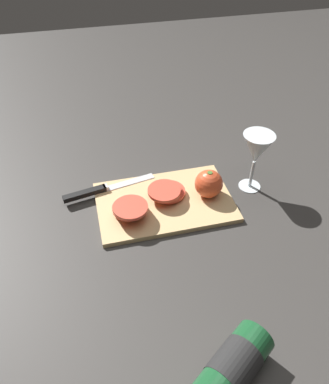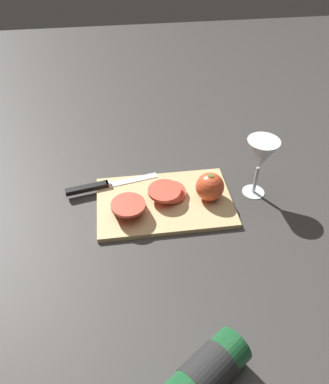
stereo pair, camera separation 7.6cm
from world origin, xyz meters
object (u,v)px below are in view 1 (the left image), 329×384
object	(u,v)px
wine_bottle	(225,379)
tomato_slice_stack_near	(130,208)
wine_glass	(257,151)
whole_tomato	(209,184)
tomato_slice_stack_far	(167,192)
knife	(94,191)

from	to	relation	value
wine_bottle	tomato_slice_stack_near	size ratio (longest dim) A/B	2.29
wine_glass	tomato_slice_stack_near	distance (m)	0.37
wine_glass	whole_tomato	xyz separation A→B (m)	(0.13, 0.02, -0.07)
tomato_slice_stack_near	tomato_slice_stack_far	size ratio (longest dim) A/B	1.15
wine_bottle	wine_glass	bearing A→B (deg)	-118.14
knife	tomato_slice_stack_near	world-z (taller)	tomato_slice_stack_near
wine_bottle	knife	bearing A→B (deg)	-73.03
wine_glass	tomato_slice_stack_far	world-z (taller)	wine_glass
tomato_slice_stack_far	whole_tomato	bearing A→B (deg)	170.02
wine_glass	knife	size ratio (longest dim) A/B	0.66
wine_glass	tomato_slice_stack_near	xyz separation A→B (m)	(0.35, 0.04, -0.09)
tomato_slice_stack_far	tomato_slice_stack_near	bearing A→B (deg)	21.18
tomato_slice_stack_near	tomato_slice_stack_far	xyz separation A→B (m)	(-0.11, -0.04, -0.00)
wine_bottle	wine_glass	distance (m)	0.57
knife	tomato_slice_stack_far	world-z (taller)	tomato_slice_stack_far
knife	tomato_slice_stack_near	distance (m)	0.13
wine_bottle	knife	xyz separation A→B (m)	(0.17, -0.56, -0.02)
tomato_slice_stack_near	knife	bearing A→B (deg)	-50.88
wine_glass	knife	distance (m)	0.45
wine_bottle	tomato_slice_stack_near	xyz separation A→B (m)	(0.09, -0.46, -0.00)
wine_bottle	whole_tomato	distance (m)	0.50
wine_bottle	wine_glass	xyz separation A→B (m)	(-0.27, -0.50, 0.09)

